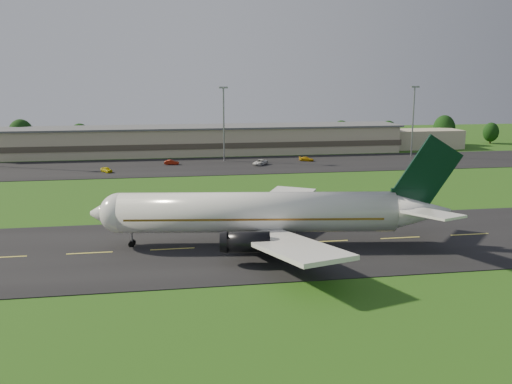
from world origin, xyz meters
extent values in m
plane|color=#1F4711|center=(0.00, 0.00, 0.00)|extent=(360.00, 360.00, 0.00)
cube|color=black|center=(0.00, 0.00, 0.05)|extent=(220.00, 30.00, 0.10)
cube|color=black|center=(0.00, 72.00, 0.05)|extent=(260.00, 30.00, 0.10)
cylinder|color=white|center=(0.81, 0.00, 4.80)|extent=(38.41, 10.83, 5.60)
sphere|color=white|center=(-18.00, 2.64, 4.80)|extent=(5.60, 5.60, 5.60)
cone|color=white|center=(-19.98, 2.92, 4.80)|extent=(4.71, 5.88, 5.38)
cone|color=white|center=(23.09, -3.13, 4.80)|extent=(9.68, 6.69, 5.49)
cube|color=brown|center=(0.32, 0.07, 4.45)|extent=(35.44, 10.45, 0.28)
cube|color=black|center=(-18.60, 2.73, 5.35)|extent=(2.40, 3.25, 0.65)
cube|color=white|center=(2.75, -11.38, 3.30)|extent=(11.96, 20.17, 2.20)
cube|color=white|center=(5.81, 10.41, 3.30)|extent=(15.99, 19.80, 2.20)
cube|color=white|center=(22.40, -8.08, 5.70)|extent=(6.67, 9.36, 0.91)
cube|color=white|center=(23.79, 1.82, 5.70)|extent=(8.23, 9.23, 0.91)
cube|color=black|center=(21.61, -2.92, 6.60)|extent=(5.03, 1.24, 3.00)
cube|color=black|center=(24.08, -3.27, 10.30)|extent=(9.40, 1.76, 10.55)
cylinder|color=black|center=(-1.78, -7.71, 2.90)|extent=(5.92, 3.45, 2.70)
cylinder|color=black|center=(0.44, 8.13, 2.90)|extent=(5.92, 3.45, 2.70)
cube|color=tan|center=(0.00, 96.00, 4.00)|extent=(120.00, 15.00, 8.00)
cube|color=#4C4438|center=(0.00, 96.00, 3.20)|extent=(121.00, 15.40, 1.60)
cube|color=#595B60|center=(0.00, 96.00, 8.15)|extent=(122.00, 16.00, 0.50)
cube|color=tan|center=(70.00, 98.00, 3.00)|extent=(28.00, 11.00, 6.00)
cylinder|color=gray|center=(5.00, 80.00, 10.00)|extent=(0.44, 0.44, 20.00)
cube|color=gray|center=(5.00, 80.00, 20.10)|extent=(2.40, 1.20, 0.50)
cylinder|color=gray|center=(60.00, 80.00, 10.00)|extent=(0.44, 0.44, 20.00)
cube|color=gray|center=(60.00, 80.00, 20.10)|extent=(2.40, 1.20, 0.50)
cylinder|color=black|center=(-53.51, 104.54, 1.65)|extent=(0.56, 0.56, 3.30)
ellipsoid|color=black|center=(-53.51, 104.54, 5.68)|extent=(7.70, 7.70, 9.62)
cylinder|color=black|center=(-36.68, 106.08, 1.39)|extent=(0.56, 0.56, 2.78)
ellipsoid|color=black|center=(-36.68, 106.08, 4.80)|extent=(6.50, 6.50, 8.12)
cylinder|color=black|center=(46.77, 105.37, 1.38)|extent=(0.56, 0.56, 2.76)
ellipsoid|color=black|center=(46.77, 105.37, 4.75)|extent=(6.44, 6.44, 8.05)
cylinder|color=black|center=(63.83, 107.09, 1.31)|extent=(0.56, 0.56, 2.62)
ellipsoid|color=black|center=(63.83, 107.09, 4.52)|extent=(6.12, 6.12, 7.65)
cylinder|color=black|center=(83.41, 105.81, 1.58)|extent=(0.56, 0.56, 3.16)
ellipsoid|color=black|center=(83.41, 105.81, 5.44)|extent=(7.37, 7.37, 9.22)
cylinder|color=black|center=(101.09, 106.08, 1.15)|extent=(0.56, 0.56, 2.29)
ellipsoid|color=black|center=(101.09, 106.08, 3.95)|extent=(5.35, 5.35, 6.68)
imported|color=#C9BB0B|center=(-25.47, 65.90, 0.75)|extent=(3.39, 4.00, 1.29)
imported|color=maroon|center=(-9.53, 75.36, 0.73)|extent=(3.99, 1.88, 1.27)
imported|color=silver|center=(13.58, 71.03, 0.81)|extent=(4.99, 5.47, 1.42)
imported|color=#D29E0C|center=(27.38, 75.71, 0.68)|extent=(4.35, 3.19, 1.17)
camera|label=1|loc=(-12.03, -75.65, 23.49)|focal=40.00mm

